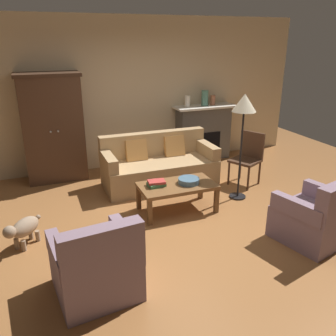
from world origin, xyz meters
TOP-DOWN VIEW (x-y plane):
  - ground_plane at (0.00, 0.00)m, footprint 9.60×9.60m
  - back_wall at (0.00, 2.55)m, footprint 7.20×0.10m
  - fireplace at (1.55, 2.30)m, footprint 1.26×0.48m
  - armoire at (-1.40, 2.22)m, footprint 1.06×0.57m
  - couch at (0.22, 1.33)m, footprint 1.92×0.85m
  - coffee_table at (0.12, 0.27)m, footprint 1.10×0.60m
  - fruit_bowl at (0.29, 0.24)m, footprint 0.31×0.31m
  - book_stack at (-0.18, 0.32)m, footprint 0.26×0.20m
  - mantel_vase_cream at (1.17, 2.28)m, footprint 0.11×0.11m
  - mantel_vase_jade at (1.55, 2.28)m, footprint 0.14×0.14m
  - mantel_vase_terracotta at (1.73, 2.28)m, footprint 0.10×0.10m
  - armchair_near_left at (-1.31, -1.11)m, footprint 0.85×0.85m
  - armchair_near_right at (1.40, -1.11)m, footprint 0.93×0.93m
  - side_chair_wooden at (1.67, 0.81)m, footprint 0.59×0.59m
  - floor_lamp at (1.20, 0.34)m, footprint 0.36×0.36m
  - dog at (-1.98, 0.06)m, footprint 0.45×0.46m

SIDE VIEW (x-z plane):
  - ground_plane at x=0.00m, z-range 0.00..0.00m
  - dog at x=-1.98m, z-range 0.05..0.44m
  - armchair_near_left at x=-1.31m, z-range -0.12..0.76m
  - armchair_near_right at x=1.40m, z-range -0.12..0.76m
  - couch at x=0.22m, z-range -0.11..0.75m
  - coffee_table at x=0.12m, z-range 0.16..0.58m
  - fruit_bowl at x=0.29m, z-range 0.42..0.50m
  - book_stack at x=-0.18m, z-range 0.42..0.50m
  - side_chair_wooden at x=1.67m, z-range 0.06..0.96m
  - fireplace at x=1.55m, z-range 0.01..1.13m
  - armoire at x=-1.40m, z-range 0.00..1.87m
  - mantel_vase_terracotta at x=1.73m, z-range 1.12..1.32m
  - mantel_vase_cream at x=1.17m, z-range 1.12..1.34m
  - mantel_vase_jade at x=1.55m, z-range 1.12..1.42m
  - back_wall at x=0.00m, z-range 0.00..2.80m
  - floor_lamp at x=1.20m, z-range 0.60..2.24m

